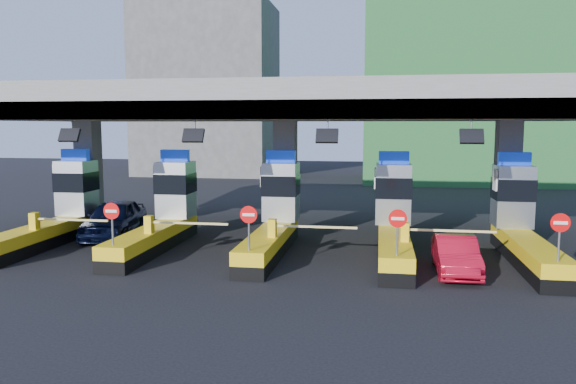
# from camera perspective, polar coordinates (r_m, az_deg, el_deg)

# --- Properties ---
(ground) EXTENTS (120.00, 120.00, 0.00)m
(ground) POSITION_cam_1_polar(r_m,az_deg,el_deg) (24.06, -1.44, -5.88)
(ground) COLOR black
(ground) RESTS_ON ground
(toll_canopy) EXTENTS (28.00, 12.09, 7.00)m
(toll_canopy) POSITION_cam_1_polar(r_m,az_deg,el_deg) (26.31, -0.31, 8.65)
(toll_canopy) COLOR slate
(toll_canopy) RESTS_ON ground
(toll_lane_far_left) EXTENTS (4.43, 8.00, 4.16)m
(toll_lane_far_left) POSITION_cam_1_polar(r_m,az_deg,el_deg) (27.68, -22.14, -1.77)
(toll_lane_far_left) COLOR black
(toll_lane_far_left) RESTS_ON ground
(toll_lane_left) EXTENTS (4.43, 8.00, 4.16)m
(toll_lane_left) POSITION_cam_1_polar(r_m,az_deg,el_deg) (25.45, -12.47, -2.14)
(toll_lane_left) COLOR black
(toll_lane_left) RESTS_ON ground
(toll_lane_center) EXTENTS (4.43, 8.00, 4.16)m
(toll_lane_center) POSITION_cam_1_polar(r_m,az_deg,el_deg) (24.06, -1.32, -2.49)
(toll_lane_center) COLOR black
(toll_lane_center) RESTS_ON ground
(toll_lane_right) EXTENTS (4.43, 8.00, 4.16)m
(toll_lane_right) POSITION_cam_1_polar(r_m,az_deg,el_deg) (23.68, 10.67, -2.76)
(toll_lane_right) COLOR black
(toll_lane_right) RESTS_ON ground
(toll_lane_far_right) EXTENTS (4.43, 8.00, 4.16)m
(toll_lane_far_right) POSITION_cam_1_polar(r_m,az_deg,el_deg) (24.33, 22.54, -2.91)
(toll_lane_far_right) COLOR black
(toll_lane_far_right) RESTS_ON ground
(bg_building_scaffold) EXTENTS (18.00, 12.00, 28.00)m
(bg_building_scaffold) POSITION_cam_1_polar(r_m,az_deg,el_deg) (56.28, 17.56, 15.40)
(bg_building_scaffold) COLOR #1E5926
(bg_building_scaffold) RESTS_ON ground
(bg_building_concrete) EXTENTS (14.00, 10.00, 18.00)m
(bg_building_concrete) POSITION_cam_1_polar(r_m,az_deg,el_deg) (61.96, -8.16, 10.17)
(bg_building_concrete) COLOR #4C4C49
(bg_building_concrete) RESTS_ON ground
(van) EXTENTS (2.87, 5.48, 1.78)m
(van) POSITION_cam_1_polar(r_m,az_deg,el_deg) (27.79, -17.22, -2.60)
(van) COLOR black
(van) RESTS_ON ground
(red_car) EXTENTS (1.44, 4.05, 1.33)m
(red_car) POSITION_cam_1_polar(r_m,az_deg,el_deg) (21.03, 16.69, -6.17)
(red_car) COLOR red
(red_car) RESTS_ON ground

